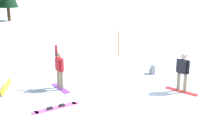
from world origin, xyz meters
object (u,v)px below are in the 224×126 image
Objects in this scene: loose_snowboard_far_spare at (56,108)px; backpack_grey at (152,70)px; snowboarder_foreground at (182,72)px; snowboarder_midground at (60,69)px; loose_snowboard_near_left at (6,86)px; trail_marker_pole at (119,44)px.

backpack_grey is (5.57, 2.48, 0.19)m from loose_snowboard_far_spare.
snowboarder_foreground is at bearing -91.54° from backpack_grey.
snowboarder_midground is at bearing 74.30° from loose_snowboard_far_spare.
loose_snowboard_near_left reaches higher than loose_snowboard_far_spare.
loose_snowboard_far_spare is 1.14× the size of trail_marker_pole.
snowboarder_foreground is 5.57m from loose_snowboard_far_spare.
snowboarder_foreground is 0.89× the size of loose_snowboard_far_spare.
snowboarder_foreground is at bearing -2.66° from loose_snowboard_far_spare.
snowboarder_foreground reaches higher than loose_snowboard_far_spare.
snowboarder_foreground reaches higher than backpack_grey.
loose_snowboard_far_spare is 6.10m from backpack_grey.
snowboarder_foreground reaches higher than loose_snowboard_near_left.
snowboarder_midground is (-4.92, 2.30, 0.02)m from snowboarder_foreground.
snowboarder_midground is 2.57m from loose_snowboard_near_left.
backpack_grey is at bearing -2.58° from loose_snowboard_near_left.
loose_snowboard_near_left is (-7.24, 3.06, -0.77)m from snowboarder_foreground.
snowboarder_midground is 1.15× the size of trail_marker_pole.
snowboarder_midground is 5.06m from backpack_grey.
trail_marker_pole reaches higher than loose_snowboard_near_left.
loose_snowboard_near_left is 1.08× the size of trail_marker_pole.
backpack_grey is (0.07, 2.73, -0.70)m from snowboarder_foreground.
loose_snowboard_far_spare is at bearing -128.79° from trail_marker_pole.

